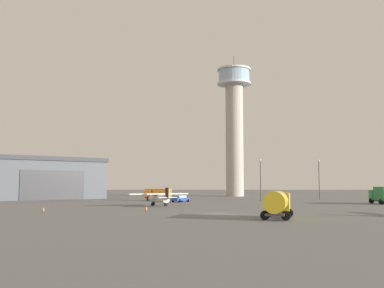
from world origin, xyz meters
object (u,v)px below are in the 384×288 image
object	(u,v)px
car_blue	(180,198)
truck_box_orange	(158,194)
airplane_white	(159,197)
light_post_east	(260,176)
traffic_cone_near_right	(44,209)
truck_box_green	(382,195)
control_tower	(234,119)
truck_fuel_tanker_yellow	(277,203)
traffic_cone_near_left	(146,209)
light_post_west	(319,176)

from	to	relation	value
car_blue	truck_box_orange	bearing A→B (deg)	73.55
airplane_white	light_post_east	world-z (taller)	light_post_east
airplane_white	traffic_cone_near_right	world-z (taller)	airplane_white
truck_box_green	control_tower	bearing A→B (deg)	24.83
truck_fuel_tanker_yellow	truck_box_orange	distance (m)	52.20
traffic_cone_near_left	traffic_cone_near_right	world-z (taller)	traffic_cone_near_right
truck_box_green	car_blue	bearing A→B (deg)	76.49
truck_box_orange	airplane_white	bearing A→B (deg)	108.03
airplane_white	traffic_cone_near_left	distance (m)	12.99
car_blue	traffic_cone_near_right	bearing A→B (deg)	-172.54
light_post_west	light_post_east	bearing A→B (deg)	-152.62
light_post_west	traffic_cone_near_left	size ratio (longest dim) A/B	13.79
car_blue	light_post_west	size ratio (longest dim) A/B	0.48
light_post_west	light_post_east	xyz separation A→B (m)	(-14.97, -7.75, -0.13)
airplane_white	truck_fuel_tanker_yellow	size ratio (longest dim) A/B	1.45
traffic_cone_near_left	control_tower	bearing A→B (deg)	74.92
car_blue	light_post_west	xyz separation A→B (m)	(32.34, 13.24, 4.81)
truck_fuel_tanker_yellow	truck_box_orange	size ratio (longest dim) A/B	1.19
traffic_cone_near_left	traffic_cone_near_right	distance (m)	13.84
control_tower	light_post_east	bearing A→B (deg)	-85.52
airplane_white	truck_fuel_tanker_yellow	bearing A→B (deg)	-176.56
truck_box_orange	light_post_east	size ratio (longest dim) A/B	0.65
control_tower	light_post_west	size ratio (longest dim) A/B	4.50
car_blue	traffic_cone_near_left	world-z (taller)	car_blue
light_post_west	traffic_cone_near_right	world-z (taller)	light_post_west
control_tower	airplane_white	world-z (taller)	control_tower
truck_box_orange	traffic_cone_near_left	bearing A→B (deg)	105.01
control_tower	airplane_white	distance (m)	62.03
truck_box_green	truck_box_orange	bearing A→B (deg)	69.54
airplane_white	truck_box_green	xyz separation A→B (m)	(41.07, 7.75, 0.29)
airplane_white	light_post_east	xyz separation A→B (m)	(20.40, 21.51, 3.96)
light_post_west	airplane_white	bearing A→B (deg)	-140.40
truck_box_green	light_post_east	world-z (taller)	light_post_east
control_tower	truck_box_green	xyz separation A→B (m)	(23.33, -47.67, -21.20)
control_tower	car_blue	size ratio (longest dim) A/B	9.44
truck_box_orange	car_blue	distance (m)	8.57
truck_fuel_tanker_yellow	traffic_cone_near_left	size ratio (longest dim) A/B	10.35
truck_box_orange	light_post_west	xyz separation A→B (m)	(37.51, 6.45, 4.01)
airplane_white	car_blue	distance (m)	16.32
truck_box_orange	truck_box_green	bearing A→B (deg)	173.45
control_tower	truck_fuel_tanker_yellow	size ratio (longest dim) A/B	6.00
airplane_white	traffic_cone_near_right	distance (m)	21.08
airplane_white	truck_fuel_tanker_yellow	distance (m)	30.49
truck_box_orange	traffic_cone_near_left	xyz separation A→B (m)	(1.47, -35.73, -1.20)
traffic_cone_near_right	control_tower	bearing A→B (deg)	65.70
truck_fuel_tanker_yellow	light_post_east	size ratio (longest dim) A/B	0.77
car_blue	light_post_east	world-z (taller)	light_post_east
control_tower	truck_box_green	bearing A→B (deg)	-63.92
truck_fuel_tanker_yellow	control_tower	bearing A→B (deg)	13.82
control_tower	truck_box_orange	world-z (taller)	control_tower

